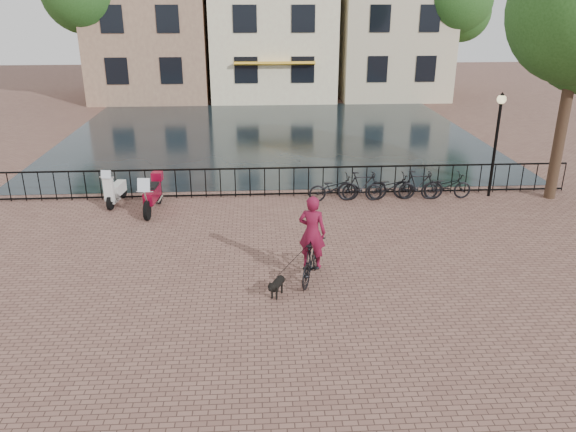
{
  "coord_description": "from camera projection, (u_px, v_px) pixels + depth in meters",
  "views": [
    {
      "loc": [
        -0.79,
        -10.22,
        6.35
      ],
      "look_at": [
        0.0,
        3.0,
        1.2
      ],
      "focal_mm": 35.0,
      "sensor_mm": 36.0,
      "label": 1
    }
  ],
  "objects": [
    {
      "name": "canal_house_mid",
      "position": [
        272.0,
        5.0,
        37.65
      ],
      "size": [
        8.0,
        9.5,
        11.8
      ],
      "color": "beige",
      "rests_on": "ground"
    },
    {
      "name": "motorcycle",
      "position": [
        152.0,
        191.0,
        17.66
      ],
      "size": [
        0.61,
        1.97,
        1.39
      ],
      "rotation": [
        0.0,
        0.0,
        -0.08
      ],
      "color": "maroon",
      "rests_on": "ground"
    },
    {
      "name": "scooter",
      "position": [
        115.0,
        184.0,
        18.34
      ],
      "size": [
        0.62,
        1.51,
        1.36
      ],
      "rotation": [
        0.0,
        0.0,
        -0.14
      ],
      "color": "silver",
      "rests_on": "ground"
    },
    {
      "name": "parked_bike_3",
      "position": [
        418.0,
        185.0,
        18.81
      ],
      "size": [
        1.7,
        0.62,
        1.0
      ],
      "primitive_type": "imported",
      "rotation": [
        0.0,
        0.0,
        1.48
      ],
      "color": "black",
      "rests_on": "ground"
    },
    {
      "name": "railing",
      "position": [
        279.0,
        182.0,
        19.11
      ],
      "size": [
        20.0,
        0.05,
        1.02
      ],
      "color": "black",
      "rests_on": "ground"
    },
    {
      "name": "lamp_post",
      "position": [
        498.0,
        127.0,
        18.46
      ],
      "size": [
        0.3,
        0.3,
        3.45
      ],
      "color": "black",
      "rests_on": "ground"
    },
    {
      "name": "parked_bike_0",
      "position": [
        334.0,
        188.0,
        18.67
      ],
      "size": [
        1.77,
        0.78,
        0.9
      ],
      "primitive_type": "imported",
      "rotation": [
        0.0,
        0.0,
        1.68
      ],
      "color": "black",
      "rests_on": "ground"
    },
    {
      "name": "ground",
      "position": [
        296.0,
        320.0,
        11.85
      ],
      "size": [
        100.0,
        100.0,
        0.0
      ],
      "primitive_type": "plane",
      "color": "brown",
      "rests_on": "ground"
    },
    {
      "name": "parked_bike_4",
      "position": [
        446.0,
        186.0,
        18.89
      ],
      "size": [
        1.73,
        0.64,
        0.9
      ],
      "primitive_type": "imported",
      "rotation": [
        0.0,
        0.0,
        1.59
      ],
      "color": "black",
      "rests_on": "ground"
    },
    {
      "name": "parked_bike_1",
      "position": [
        362.0,
        186.0,
        18.71
      ],
      "size": [
        1.67,
        0.47,
        1.0
      ],
      "primitive_type": "imported",
      "rotation": [
        0.0,
        0.0,
        1.57
      ],
      "color": "black",
      "rests_on": "ground"
    },
    {
      "name": "dog",
      "position": [
        277.0,
        286.0,
        12.75
      ],
      "size": [
        0.51,
        0.75,
        0.48
      ],
      "rotation": [
        0.0,
        0.0,
        -0.43
      ],
      "color": "black",
      "rests_on": "ground"
    },
    {
      "name": "parked_bike_2",
      "position": [
        390.0,
        187.0,
        18.78
      ],
      "size": [
        1.75,
        0.7,
        0.9
      ],
      "primitive_type": "imported",
      "rotation": [
        0.0,
        0.0,
        1.63
      ],
      "color": "black",
      "rests_on": "ground"
    },
    {
      "name": "canal_water",
      "position": [
        271.0,
        135.0,
        27.95
      ],
      "size": [
        20.0,
        20.0,
        0.0
      ],
      "primitive_type": "plane",
      "color": "black",
      "rests_on": "ground"
    },
    {
      "name": "cyclist",
      "position": [
        312.0,
        244.0,
        13.24
      ],
      "size": [
        1.09,
        1.89,
        2.49
      ],
      "rotation": [
        0.0,
        0.0,
        2.81
      ],
      "color": "black",
      "rests_on": "ground"
    }
  ]
}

